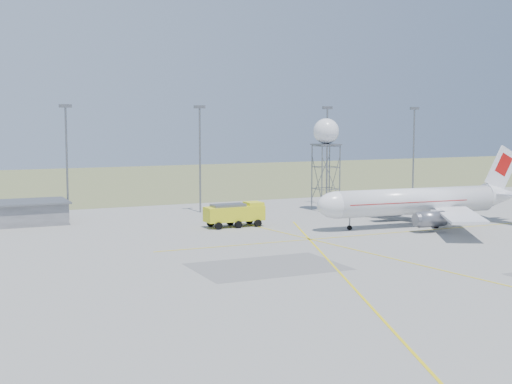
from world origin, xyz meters
name	(u,v)px	position (x,y,z in m)	size (l,w,h in m)	color
ground	(481,276)	(0.00, 0.00, 0.00)	(400.00, 400.00, 0.00)	gray
grass_strip	(145,180)	(0.00, 140.00, 0.01)	(400.00, 120.00, 0.03)	#5E713E
building_grey	(10,213)	(-45.00, 64.00, 1.97)	(19.00, 10.00, 3.90)	gray
mast_a	(67,152)	(-35.00, 66.00, 12.07)	(2.20, 0.50, 20.50)	slate
mast_b	(200,150)	(-10.00, 66.00, 12.07)	(2.20, 0.50, 20.50)	slate
mast_c	(327,147)	(18.00, 66.00, 12.07)	(2.20, 0.50, 20.50)	slate
mast_d	(414,146)	(40.00, 66.00, 12.07)	(2.20, 0.50, 20.50)	slate
taxi_sign_near	(451,191)	(55.60, 72.00, 0.89)	(1.60, 0.17, 1.20)	black
taxi_sign_far	(474,189)	(62.60, 72.00, 0.89)	(1.60, 0.17, 1.20)	black
airliner_main	(418,202)	(17.24, 34.35, 4.09)	(39.27, 38.08, 13.35)	white
radar_tower	(326,159)	(13.40, 58.52, 10.12)	(4.98, 4.98, 18.04)	slate
fire_truck	(236,215)	(-10.92, 46.33, 1.92)	(10.05, 4.14, 4.00)	yellow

